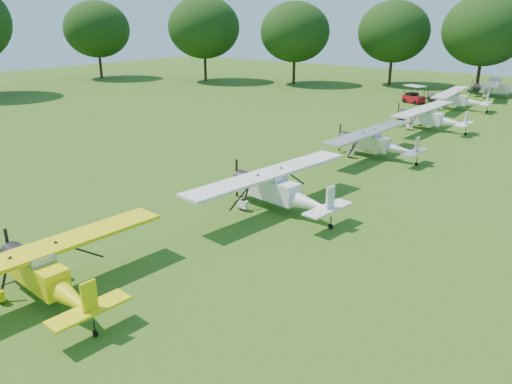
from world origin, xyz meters
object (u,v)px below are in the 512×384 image
at_px(aircraft_5, 430,116).
at_px(aircraft_7, 499,88).
at_px(aircraft_2, 44,272).
at_px(aircraft_6, 456,98).
at_px(aircraft_4, 375,141).
at_px(golf_cart, 414,97).
at_px(aircraft_3, 278,188).

xyz_separation_m(aircraft_5, aircraft_7, (0.40, 24.31, 0.05)).
bearing_deg(aircraft_2, aircraft_6, 94.92).
distance_m(aircraft_5, aircraft_6, 12.31).
height_order(aircraft_4, aircraft_6, aircraft_6).
bearing_deg(aircraft_7, aircraft_4, -99.91).
height_order(aircraft_5, golf_cart, aircraft_5).
xyz_separation_m(aircraft_6, aircraft_7, (1.73, 12.07, 0.04)).
xyz_separation_m(aircraft_3, golf_cart, (-7.28, 38.79, -0.61)).
height_order(aircraft_3, aircraft_5, aircraft_3).
height_order(aircraft_2, aircraft_4, aircraft_4).
xyz_separation_m(aircraft_2, aircraft_4, (1.06, 25.76, 0.02)).
distance_m(aircraft_3, aircraft_7, 49.33).
xyz_separation_m(aircraft_7, golf_cart, (-7.11, -10.54, -0.60)).
bearing_deg(golf_cart, aircraft_7, 77.96).
distance_m(aircraft_2, aircraft_3, 12.72).
xyz_separation_m(aircraft_4, aircraft_7, (0.30, 36.21, 0.08)).
bearing_deg(aircraft_7, aircraft_5, -100.37).
height_order(aircraft_2, aircraft_5, aircraft_5).
xyz_separation_m(aircraft_3, aircraft_4, (-0.46, 13.12, -0.08)).
height_order(aircraft_4, aircraft_7, aircraft_7).
bearing_deg(aircraft_6, aircraft_3, -90.57).
relative_size(aircraft_5, golf_cart, 3.88).
bearing_deg(aircraft_2, aircraft_4, 92.13).
distance_m(aircraft_4, aircraft_5, 11.90).
distance_m(aircraft_2, aircraft_4, 25.78).
bearing_deg(aircraft_7, aircraft_6, -107.61).
bearing_deg(aircraft_4, aircraft_2, -89.16).
distance_m(aircraft_7, golf_cart, 12.73).
relative_size(aircraft_3, aircraft_5, 1.05).
relative_size(aircraft_2, aircraft_5, 0.96).
bearing_deg(aircraft_5, aircraft_4, -86.69).
xyz_separation_m(aircraft_5, golf_cart, (-6.72, 13.77, -0.55)).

